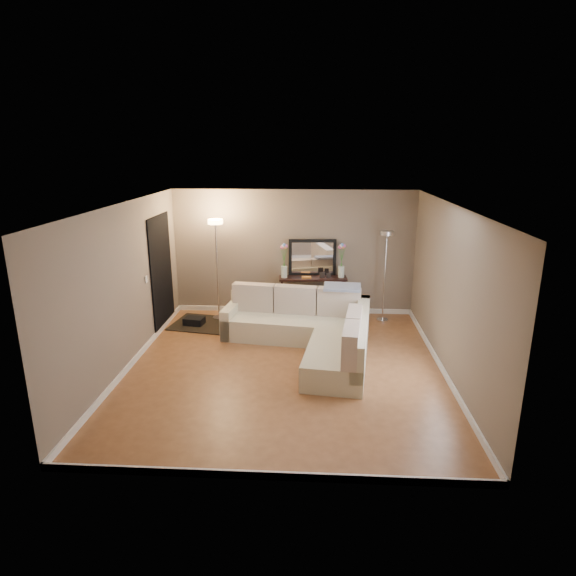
# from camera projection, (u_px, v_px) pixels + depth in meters

# --- Properties ---
(floor) EXTENTS (5.00, 5.50, 0.01)m
(floor) POSITION_uv_depth(u_px,v_px,m) (285.00, 368.00, 7.75)
(floor) COLOR #955C36
(floor) RESTS_ON ground
(ceiling) EXTENTS (5.00, 5.50, 0.01)m
(ceiling) POSITION_uv_depth(u_px,v_px,m) (285.00, 205.00, 7.02)
(ceiling) COLOR white
(ceiling) RESTS_ON ground
(wall_back) EXTENTS (5.00, 0.02, 2.60)m
(wall_back) POSITION_uv_depth(u_px,v_px,m) (293.00, 253.00, 10.03)
(wall_back) COLOR #7A6C5D
(wall_back) RESTS_ON ground
(wall_front) EXTENTS (5.00, 0.02, 2.60)m
(wall_front) POSITION_uv_depth(u_px,v_px,m) (267.00, 369.00, 4.74)
(wall_front) COLOR #7A6C5D
(wall_front) RESTS_ON ground
(wall_left) EXTENTS (0.02, 5.50, 2.60)m
(wall_left) POSITION_uv_depth(u_px,v_px,m) (125.00, 287.00, 7.53)
(wall_left) COLOR #7A6C5D
(wall_left) RESTS_ON ground
(wall_right) EXTENTS (0.02, 5.50, 2.60)m
(wall_right) POSITION_uv_depth(u_px,v_px,m) (451.00, 293.00, 7.25)
(wall_right) COLOR #7A6C5D
(wall_right) RESTS_ON ground
(baseboard_back) EXTENTS (5.00, 0.03, 0.10)m
(baseboard_back) POSITION_uv_depth(u_px,v_px,m) (293.00, 310.00, 10.36)
(baseboard_back) COLOR white
(baseboard_back) RESTS_ON ground
(baseboard_front) EXTENTS (5.00, 0.03, 0.10)m
(baseboard_front) POSITION_uv_depth(u_px,v_px,m) (269.00, 475.00, 5.11)
(baseboard_front) COLOR white
(baseboard_front) RESTS_ON ground
(baseboard_left) EXTENTS (0.03, 5.50, 0.10)m
(baseboard_left) POSITION_uv_depth(u_px,v_px,m) (134.00, 361.00, 7.87)
(baseboard_left) COLOR white
(baseboard_left) RESTS_ON ground
(baseboard_right) EXTENTS (0.03, 5.50, 0.10)m
(baseboard_right) POSITION_uv_depth(u_px,v_px,m) (442.00, 368.00, 7.60)
(baseboard_right) COLOR white
(baseboard_right) RESTS_ON ground
(doorway) EXTENTS (0.02, 1.20, 2.20)m
(doorway) POSITION_uv_depth(u_px,v_px,m) (162.00, 273.00, 9.21)
(doorway) COLOR black
(doorway) RESTS_ON ground
(switch_plate) EXTENTS (0.02, 0.08, 0.12)m
(switch_plate) POSITION_uv_depth(u_px,v_px,m) (146.00, 279.00, 8.37)
(switch_plate) COLOR white
(switch_plate) RESTS_ON ground
(sectional_sofa) EXTENTS (2.74, 2.86, 0.93)m
(sectional_sofa) POSITION_uv_depth(u_px,v_px,m) (311.00, 329.00, 8.43)
(sectional_sofa) COLOR beige
(sectional_sofa) RESTS_ON floor
(throw_blanket) EXTENTS (0.70, 0.44, 0.09)m
(throw_blanket) POSITION_uv_depth(u_px,v_px,m) (342.00, 287.00, 8.78)
(throw_blanket) COLOR #7F89A4
(throw_blanket) RESTS_ON sectional_sofa
(console_table) EXTENTS (1.40, 0.47, 0.85)m
(console_table) POSITION_uv_depth(u_px,v_px,m) (308.00, 295.00, 9.96)
(console_table) COLOR black
(console_table) RESTS_ON floor
(leaning_mirror) EXTENTS (0.98, 0.11, 0.77)m
(leaning_mirror) POSITION_uv_depth(u_px,v_px,m) (312.00, 258.00, 9.93)
(leaning_mirror) COLOR black
(leaning_mirror) RESTS_ON console_table
(table_decor) EXTENTS (0.59, 0.14, 0.14)m
(table_decor) POSITION_uv_depth(u_px,v_px,m) (313.00, 277.00, 9.82)
(table_decor) COLOR orange
(table_decor) RESTS_ON console_table
(flower_vase_left) EXTENTS (0.16, 0.14, 0.73)m
(flower_vase_left) POSITION_uv_depth(u_px,v_px,m) (284.00, 264.00, 9.77)
(flower_vase_left) COLOR silver
(flower_vase_left) RESTS_ON console_table
(flower_vase_right) EXTENTS (0.16, 0.14, 0.73)m
(flower_vase_right) POSITION_uv_depth(u_px,v_px,m) (341.00, 263.00, 9.78)
(flower_vase_right) COLOR silver
(flower_vase_right) RESTS_ON console_table
(floor_lamp_lit) EXTENTS (0.34, 0.34, 2.06)m
(floor_lamp_lit) POSITION_uv_depth(u_px,v_px,m) (216.00, 250.00, 9.57)
(floor_lamp_lit) COLOR silver
(floor_lamp_lit) RESTS_ON floor
(floor_lamp_unlit) EXTENTS (0.33, 0.33, 1.85)m
(floor_lamp_unlit) POSITION_uv_depth(u_px,v_px,m) (386.00, 258.00, 9.48)
(floor_lamp_unlit) COLOR silver
(floor_lamp_unlit) RESTS_ON floor
(charcoal_rug) EXTENTS (1.50, 1.23, 0.02)m
(charcoal_rug) POSITION_uv_depth(u_px,v_px,m) (207.00, 324.00, 9.63)
(charcoal_rug) COLOR black
(charcoal_rug) RESTS_ON floor
(black_bag) EXTENTS (0.42, 0.33, 0.25)m
(black_bag) POSITION_uv_depth(u_px,v_px,m) (194.00, 323.00, 9.59)
(black_bag) COLOR black
(black_bag) RESTS_ON charcoal_rug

